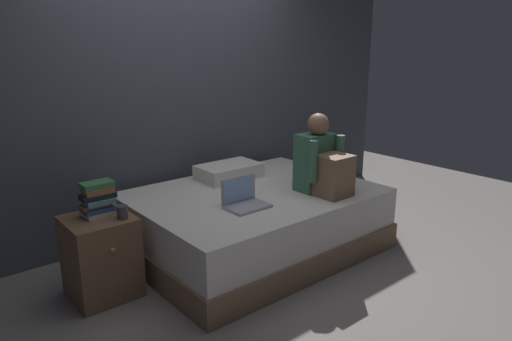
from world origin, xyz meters
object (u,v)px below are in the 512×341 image
bed (255,221)px  pillow (229,171)px  laptop (244,200)px  nightstand (101,257)px  book_stack (98,199)px  person_sitting (322,163)px  mug (122,212)px

bed → pillow: 0.56m
bed → laptop: (-0.30, -0.24, 0.33)m
nightstand → book_stack: bearing=55.1°
person_sitting → laptop: bearing=169.4°
bed → mug: 1.23m
book_stack → person_sitting: bearing=-17.6°
person_sitting → pillow: person_sitting is taller
nightstand → bed: bearing=-5.3°
bed → pillow: bearing=81.6°
mug → person_sitting: bearing=-13.2°
book_stack → bed: bearing=-7.2°
nightstand → book_stack: (0.03, 0.04, 0.41)m
bed → mug: bearing=180.0°
bed → nightstand: 1.31m
person_sitting → book_stack: 1.77m
book_stack → pillow: bearing=12.2°
bed → book_stack: size_ratio=8.46×
nightstand → person_sitting: size_ratio=0.89×
book_stack → mug: (0.10, -0.16, -0.07)m
pillow → nightstand: bearing=-166.4°
person_sitting → pillow: (-0.35, 0.82, -0.19)m
book_stack → laptop: bearing=-22.3°
laptop → book_stack: size_ratio=1.35×
book_stack → mug: size_ratio=2.63×
pillow → book_stack: 1.37m
nightstand → mug: bearing=-42.7°
nightstand → pillow: bearing=13.6°
book_stack → nightstand: bearing=-124.9°
person_sitting → nightstand: bearing=164.0°
bed → book_stack: book_stack is taller
person_sitting → mug: person_sitting is taller
nightstand → pillow: size_ratio=1.04×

